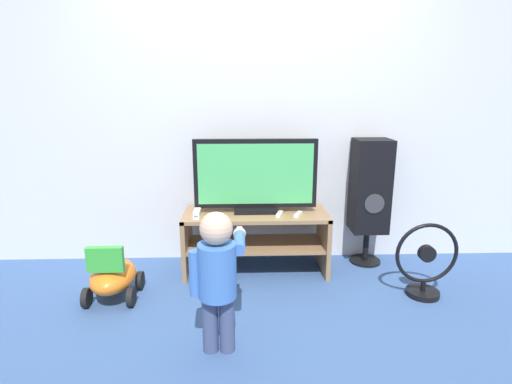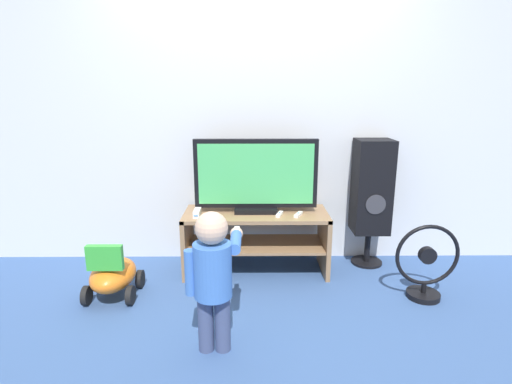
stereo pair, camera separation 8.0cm
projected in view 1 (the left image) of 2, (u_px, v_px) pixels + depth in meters
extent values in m
plane|color=#38568C|center=(257.00, 283.00, 3.18)|extent=(16.00, 16.00, 0.00)
cube|color=silver|center=(254.00, 113.00, 3.40)|extent=(10.00, 0.06, 2.60)
cube|color=#93704C|center=(256.00, 214.00, 3.29)|extent=(1.18, 0.48, 0.03)
cube|color=#93704C|center=(256.00, 244.00, 3.35)|extent=(1.14, 0.44, 0.02)
cube|color=#93704C|center=(187.00, 242.00, 3.33)|extent=(0.04, 0.48, 0.51)
cube|color=#93704C|center=(323.00, 241.00, 3.37)|extent=(0.04, 0.48, 0.51)
cube|color=black|center=(255.00, 209.00, 3.30)|extent=(0.35, 0.20, 0.04)
cube|color=black|center=(255.00, 174.00, 3.23)|extent=(1.00, 0.05, 0.56)
cube|color=#4CBF66|center=(256.00, 174.00, 3.20)|extent=(0.93, 0.01, 0.49)
cube|color=white|center=(197.00, 213.00, 3.17)|extent=(0.05, 0.15, 0.05)
cube|color=#3F8CE5|center=(196.00, 216.00, 3.09)|extent=(0.03, 0.00, 0.01)
cube|color=white|center=(298.00, 214.00, 3.20)|extent=(0.09, 0.13, 0.02)
cylinder|color=#337FD8|center=(298.00, 213.00, 3.19)|extent=(0.01, 0.01, 0.00)
cube|color=white|center=(279.00, 214.00, 3.20)|extent=(0.07, 0.13, 0.02)
cylinder|color=#337FD8|center=(279.00, 212.00, 3.20)|extent=(0.01, 0.01, 0.00)
cylinder|color=#3F4C72|center=(210.00, 324.00, 2.31)|extent=(0.09, 0.09, 0.35)
cylinder|color=#3F4C72|center=(227.00, 323.00, 2.31)|extent=(0.09, 0.09, 0.35)
cylinder|color=#3F72C6|center=(217.00, 271.00, 2.23)|extent=(0.22, 0.22, 0.32)
sphere|color=beige|center=(216.00, 228.00, 2.17)|extent=(0.18, 0.18, 0.18)
cylinder|color=#3F72C6|center=(195.00, 273.00, 2.23)|extent=(0.07, 0.07, 0.27)
cylinder|color=#3F72C6|center=(239.00, 242.00, 2.33)|extent=(0.07, 0.27, 0.07)
sphere|color=beige|center=(240.00, 234.00, 2.46)|extent=(0.08, 0.08, 0.08)
cube|color=white|center=(240.00, 231.00, 2.50)|extent=(0.03, 0.13, 0.02)
cylinder|color=black|center=(365.00, 261.00, 3.57)|extent=(0.27, 0.27, 0.02)
cylinder|color=black|center=(366.00, 246.00, 3.53)|extent=(0.05, 0.05, 0.30)
cube|color=black|center=(370.00, 186.00, 3.40)|extent=(0.30, 0.27, 0.80)
cylinder|color=#38383D|center=(374.00, 204.00, 3.29)|extent=(0.16, 0.01, 0.16)
cylinder|color=black|center=(422.00, 293.00, 2.98)|extent=(0.24, 0.24, 0.04)
cylinder|color=black|center=(423.00, 286.00, 2.97)|extent=(0.04, 0.04, 0.08)
torus|color=black|center=(427.00, 253.00, 2.90)|extent=(0.46, 0.03, 0.46)
cylinder|color=black|center=(427.00, 253.00, 2.90)|extent=(0.12, 0.05, 0.12)
ellipsoid|color=orange|center=(113.00, 276.00, 2.91)|extent=(0.31, 0.46, 0.20)
cube|color=green|center=(105.00, 259.00, 2.74)|extent=(0.25, 0.05, 0.18)
cylinder|color=black|center=(99.00, 281.00, 3.05)|extent=(0.04, 0.14, 0.14)
cylinder|color=black|center=(140.00, 280.00, 3.06)|extent=(0.04, 0.14, 0.14)
cylinder|color=black|center=(87.00, 298.00, 2.81)|extent=(0.04, 0.14, 0.14)
cylinder|color=black|center=(131.00, 297.00, 2.82)|extent=(0.04, 0.14, 0.14)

